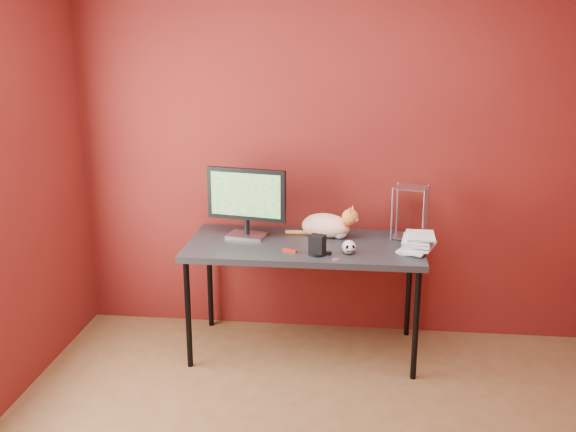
# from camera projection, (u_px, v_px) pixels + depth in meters

# --- Properties ---
(room) EXTENTS (3.52, 3.52, 2.61)m
(room) POSITION_uv_depth(u_px,v_px,m) (314.00, 187.00, 2.58)
(room) COLOR brown
(room) RESTS_ON ground
(desk) EXTENTS (1.50, 0.70, 0.75)m
(desk) POSITION_uv_depth(u_px,v_px,m) (304.00, 251.00, 4.11)
(desk) COLOR black
(desk) RESTS_ON ground
(monitor) EXTENTS (0.53, 0.21, 0.46)m
(monitor) POSITION_uv_depth(u_px,v_px,m) (246.00, 199.00, 4.16)
(monitor) COLOR #A2A2A6
(monitor) RESTS_ON desk
(cat) EXTENTS (0.48, 0.28, 0.23)m
(cat) POSITION_uv_depth(u_px,v_px,m) (327.00, 225.00, 4.22)
(cat) COLOR orange
(cat) RESTS_ON desk
(skull_mug) EXTENTS (0.09, 0.09, 0.08)m
(skull_mug) POSITION_uv_depth(u_px,v_px,m) (349.00, 247.00, 3.89)
(skull_mug) COLOR silver
(skull_mug) RESTS_ON desk
(speaker) EXTENTS (0.11, 0.11, 0.12)m
(speaker) POSITION_uv_depth(u_px,v_px,m) (317.00, 246.00, 3.87)
(speaker) COLOR black
(speaker) RESTS_ON desk
(book_stack) EXTENTS (0.25, 0.28, 1.14)m
(book_stack) POSITION_uv_depth(u_px,v_px,m) (409.00, 159.00, 3.84)
(book_stack) COLOR beige
(book_stack) RESTS_ON desk
(wire_rack) EXTENTS (0.24, 0.21, 0.35)m
(wire_rack) POSITION_uv_depth(u_px,v_px,m) (410.00, 212.00, 4.16)
(wire_rack) COLOR #A2A2A6
(wire_rack) RESTS_ON desk
(pocket_knife) EXTENTS (0.09, 0.06, 0.02)m
(pocket_knife) POSITION_uv_depth(u_px,v_px,m) (290.00, 251.00, 3.93)
(pocket_knife) COLOR #9E1E0C
(pocket_knife) RESTS_ON desk
(black_gadget) EXTENTS (0.05, 0.03, 0.02)m
(black_gadget) POSITION_uv_depth(u_px,v_px,m) (328.00, 253.00, 3.88)
(black_gadget) COLOR black
(black_gadget) RESTS_ON desk
(washer) EXTENTS (0.04, 0.04, 0.00)m
(washer) POSITION_uv_depth(u_px,v_px,m) (336.00, 260.00, 3.80)
(washer) COLOR #A2A2A6
(washer) RESTS_ON desk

